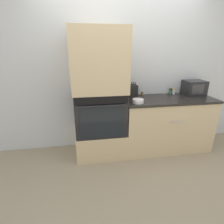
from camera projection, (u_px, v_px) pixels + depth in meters
The scene contains 12 objects.
ground_plane at pixel (128, 160), 2.72m from camera, with size 12.00×12.00×0.00m, color gray.
wall_back at pixel (121, 74), 2.87m from camera, with size 8.00×0.05×2.50m.
oven_cabinet_base at pixel (101, 142), 2.87m from camera, with size 0.77×0.60×0.40m.
wall_oven at pixel (100, 112), 2.69m from camera, with size 0.75×0.64×0.64m.
oven_cabinet_upper at pixel (99, 61), 2.43m from camera, with size 0.77×0.60×0.87m.
counter_unit at pixel (166, 123), 2.95m from camera, with size 1.46×0.63×0.89m.
microwave at pixel (194, 88), 2.97m from camera, with size 0.34×0.27×0.24m.
knife_block at pixel (133, 91), 2.82m from camera, with size 0.13×0.14×0.24m.
bowl at pixel (138, 101), 2.54m from camera, with size 0.17×0.17×0.06m.
condiment_jar_near at pixel (171, 91), 3.04m from camera, with size 0.05×0.05×0.09m.
condiment_jar_mid at pixel (142, 93), 2.95m from camera, with size 0.04×0.04×0.07m.
condiment_jar_far at pixel (174, 92), 2.99m from camera, with size 0.04×0.04×0.10m.
Camera 1 is at (-0.60, -2.22, 1.64)m, focal length 28.00 mm.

